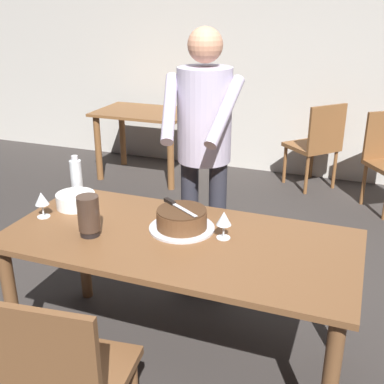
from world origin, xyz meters
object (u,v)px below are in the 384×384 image
Objects in this scene: water_bottle at (76,177)px; person_cutting_cake at (204,140)px; wine_glass_far at (224,219)px; hurricane_lamp at (89,216)px; background_table at (144,126)px; wine_glass_near at (42,199)px; cake_on_platter at (182,220)px; main_dining_table at (179,256)px; plate_stack at (76,200)px; chair_near_side at (64,378)px; cake_knife at (174,204)px; background_chair_1 at (317,143)px.

water_bottle is 0.15× the size of person_cutting_cake.
person_cutting_cake reaches higher than wine_glass_far.
person_cutting_cake is (0.34, 0.76, 0.22)m from hurricane_lamp.
wine_glass_near is at bearing -75.58° from background_table.
cake_on_platter is 0.61m from person_cutting_cake.
main_dining_table is 8.02× the size of plate_stack.
background_table is at bearing 107.33° from plate_stack.
chair_near_side is at bearing -113.42° from wine_glass_far.
cake_on_platter is at bearing 9.38° from wine_glass_near.
hurricane_lamp is (-0.35, -0.26, -0.01)m from cake_knife.
hurricane_lamp is at bearing -142.77° from cake_knife.
cake_knife is at bearing 84.87° from chair_near_side.
water_bottle is at bearing 89.81° from wine_glass_near.
water_bottle is 2.86m from background_chair_1.
water_bottle is (-0.09, 0.15, 0.07)m from plate_stack.
water_bottle is 1.19× the size of hurricane_lamp.
wine_glass_far reaches higher than main_dining_table.
cake_knife is at bearing 168.15° from wine_glass_far.
background_chair_1 reaches higher than cake_knife.
background_chair_1 is (0.51, 3.70, 0.00)m from chair_near_side.
wine_glass_far reaches higher than plate_stack.
plate_stack is 0.24× the size of chair_near_side.
main_dining_table is 5.19× the size of cake_on_platter.
hurricane_lamp is 2.95m from background_table.
plate_stack is (-0.61, 0.02, -0.08)m from cake_knife.
person_cutting_cake reaches higher than chair_near_side.
water_bottle is at bearing 164.62° from cake_on_platter.
cake_knife is 2.86m from background_table.
person_cutting_cake is at bearing 91.02° from cake_knife.
wine_glass_near is at bearing -166.74° from cake_knife.
background_chair_1 is at bearing 87.28° from wine_glass_far.
cake_on_platter is 2.36× the size of wine_glass_near.
chair_near_side is (0.62, -1.09, -0.37)m from water_bottle.
water_bottle is (0.00, 0.34, 0.01)m from wine_glass_near.
main_dining_table is 0.31m from wine_glass_far.
cake_knife is 0.54m from person_cutting_cake.
chair_near_side is at bearing -101.52° from main_dining_table.
main_dining_table reaches higher than background_table.
plate_stack is 0.19m from water_bottle.
person_cutting_cake is at bearing -100.80° from background_chair_1.
wine_glass_near is at bearing -173.99° from wine_glass_far.
cake_on_platter is at bearing -97.41° from background_chair_1.
cake_knife is 0.30m from wine_glass_far.
water_bottle is at bearing 119.50° from chair_near_side.
background_table is 1.83m from background_chair_1.
background_chair_1 is (0.13, 2.83, -0.36)m from wine_glass_far.
plate_stack is at bearing 175.26° from cake_on_platter.
cake_on_platter is 0.34× the size of background_table.
person_cutting_cake reaches higher than hurricane_lamp.
water_bottle reaches higher than wine_glass_near.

